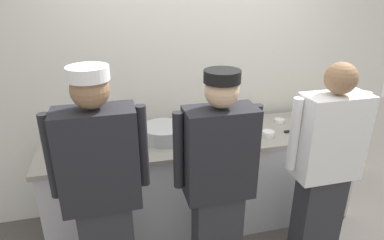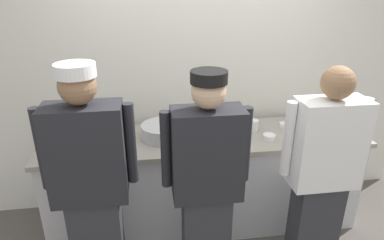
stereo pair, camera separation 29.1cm
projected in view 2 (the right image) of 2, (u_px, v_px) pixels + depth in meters
name	position (u px, v px, depth m)	size (l,w,h in m)	color
wall_back	(197.00, 65.00, 3.16)	(4.40, 0.10, 2.86)	silver
prep_counter	(205.00, 180.00, 3.11)	(2.80, 0.69, 0.90)	silver
chef_near_left	(91.00, 184.00, 2.20)	(0.62, 0.24, 1.73)	#2D2D33
chef_center	(207.00, 183.00, 2.28)	(0.61, 0.24, 1.67)	#2D2D33
chef_far_right	(322.00, 174.00, 2.40)	(0.61, 0.24, 1.67)	#2D2D33
plate_stack_front	(222.00, 139.00, 2.83)	(0.24, 0.24, 0.05)	white
mixing_bowl_steel	(163.00, 131.00, 2.89)	(0.37, 0.37, 0.12)	#B7BABF
sheet_tray	(95.00, 141.00, 2.82)	(0.44, 0.31, 0.02)	#B7BABF
squeeze_bottle_primary	(235.00, 121.00, 3.02)	(0.06, 0.06, 0.19)	#56A333
squeeze_bottle_secondary	(330.00, 123.00, 2.98)	(0.06, 0.06, 0.19)	orange
ramekin_green_sauce	(269.00, 137.00, 2.86)	(0.11, 0.11, 0.05)	white
ramekin_red_sauce	(304.00, 120.00, 3.23)	(0.09, 0.09, 0.04)	white
ramekin_orange_sauce	(284.00, 125.00, 3.12)	(0.09, 0.09, 0.04)	white
ramekin_yellow_sauce	(320.00, 120.00, 3.21)	(0.08, 0.08, 0.04)	white
deli_cup	(253.00, 126.00, 3.02)	(0.09, 0.09, 0.11)	white
chefs_knife	(299.00, 136.00, 2.93)	(0.28, 0.03, 0.02)	#B7BABF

